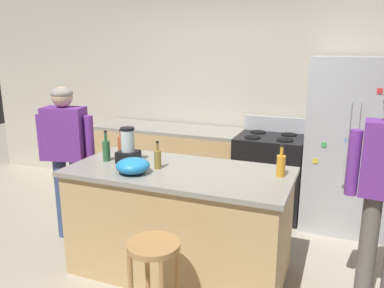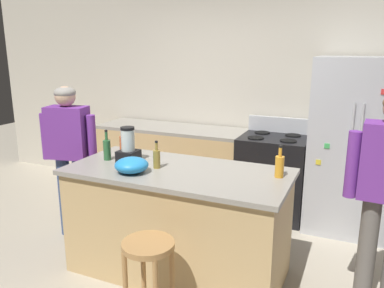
{
  "view_description": "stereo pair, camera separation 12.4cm",
  "coord_description": "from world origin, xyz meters",
  "views": [
    {
      "loc": [
        1.24,
        -2.8,
        1.93
      ],
      "look_at": [
        0.0,
        0.3,
        1.09
      ],
      "focal_mm": 36.07,
      "sensor_mm": 36.0,
      "label": 1
    },
    {
      "loc": [
        1.35,
        -2.75,
        1.93
      ],
      "look_at": [
        0.0,
        0.3,
        1.09
      ],
      "focal_mm": 36.07,
      "sensor_mm": 36.0,
      "label": 2
    }
  ],
  "objects": [
    {
      "name": "bottle_vinegar",
      "position": [
        -0.18,
        -0.03,
        1.03
      ],
      "size": [
        0.06,
        0.06,
        0.24
      ],
      "color": "olive",
      "rests_on": "kitchen_island"
    },
    {
      "name": "refrigerator",
      "position": [
        1.33,
        1.5,
        0.92
      ],
      "size": [
        0.9,
        0.73,
        1.84
      ],
      "color": "#B7BABF",
      "rests_on": "ground_plane"
    },
    {
      "name": "back_counter_run",
      "position": [
        -0.8,
        1.55,
        0.47
      ],
      "size": [
        2.0,
        0.64,
        0.94
      ],
      "color": "tan",
      "rests_on": "ground_plane"
    },
    {
      "name": "blender_appliance",
      "position": [
        -0.5,
        0.03,
        1.07
      ],
      "size": [
        0.17,
        0.17,
        0.31
      ],
      "color": "black",
      "rests_on": "kitchen_island"
    },
    {
      "name": "bottle_olive_oil",
      "position": [
        -0.7,
        -0.0,
        1.04
      ],
      "size": [
        0.07,
        0.07,
        0.28
      ],
      "color": "#2D6638",
      "rests_on": "kitchen_island"
    },
    {
      "name": "kitchen_island",
      "position": [
        0.0,
        0.0,
        0.47
      ],
      "size": [
        1.87,
        0.89,
        0.94
      ],
      "color": "tan",
      "rests_on": "ground_plane"
    },
    {
      "name": "bottle_soda",
      "position": [
        0.81,
        0.15,
        1.04
      ],
      "size": [
        0.07,
        0.07,
        0.26
      ],
      "color": "orange",
      "rests_on": "kitchen_island"
    },
    {
      "name": "mixing_bowl",
      "position": [
        -0.31,
        -0.22,
        1.0
      ],
      "size": [
        0.28,
        0.28,
        0.12
      ],
      "primitive_type": "ellipsoid",
      "color": "#268CD8",
      "rests_on": "kitchen_island"
    },
    {
      "name": "back_wall",
      "position": [
        0.0,
        1.95,
        1.35
      ],
      "size": [
        8.0,
        0.1,
        2.7
      ],
      "primitive_type": "cube",
      "color": "beige",
      "rests_on": "ground_plane"
    },
    {
      "name": "bottle_cooking_sauce",
      "position": [
        -0.77,
        0.35,
        1.02
      ],
      "size": [
        0.06,
        0.06,
        0.22
      ],
      "color": "#B24C26",
      "rests_on": "kitchen_island"
    },
    {
      "name": "stove_range",
      "position": [
        0.49,
        1.52,
        0.48
      ],
      "size": [
        0.76,
        0.65,
        1.12
      ],
      "color": "black",
      "rests_on": "ground_plane"
    },
    {
      "name": "ground_plane",
      "position": [
        0.0,
        0.0,
        0.0
      ],
      "size": [
        14.0,
        14.0,
        0.0
      ],
      "primitive_type": "plane",
      "color": "#B2A893"
    },
    {
      "name": "person_by_island_left",
      "position": [
        -1.3,
        0.18,
        0.95
      ],
      "size": [
        0.6,
        0.3,
        1.57
      ],
      "color": "#384C7A",
      "rests_on": "ground_plane"
    },
    {
      "name": "bar_stool",
      "position": [
        0.13,
        -0.73,
        0.51
      ],
      "size": [
        0.36,
        0.36,
        0.66
      ],
      "color": "#B7844C",
      "rests_on": "ground_plane"
    }
  ]
}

